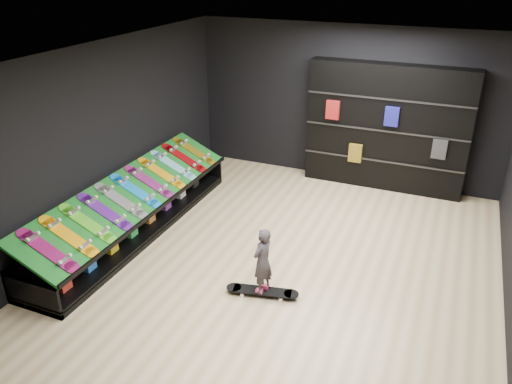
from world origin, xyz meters
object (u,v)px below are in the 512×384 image
at_px(display_rack, 136,217).
at_px(child, 262,273).
at_px(back_shelving, 386,128).
at_px(floor_skateboard, 262,293).

relative_size(display_rack, child, 8.05).
relative_size(back_shelving, floor_skateboard, 3.03).
relative_size(back_shelving, child, 5.31).
xyz_separation_m(floor_skateboard, child, (0.00, 0.00, 0.33)).
bearing_deg(child, back_shelving, -175.92).
bearing_deg(display_rack, floor_skateboard, -17.48).
distance_m(back_shelving, floor_skateboard, 4.36).
distance_m(display_rack, child, 2.69).
height_order(display_rack, child, child).
xyz_separation_m(back_shelving, child, (-0.82, -4.13, -0.82)).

